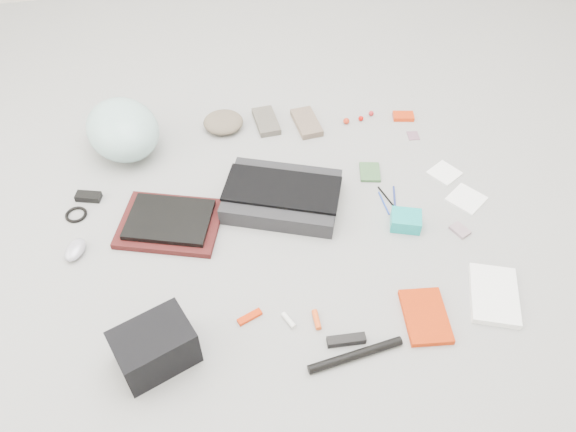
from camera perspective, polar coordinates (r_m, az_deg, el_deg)
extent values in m
plane|color=gray|center=(2.10, 0.00, -0.92)|extent=(4.00, 4.00, 0.00)
cube|color=#242427|center=(2.15, -0.59, 2.01)|extent=(0.51, 0.44, 0.07)
cube|color=black|center=(2.12, -0.60, 2.79)|extent=(0.48, 0.34, 0.01)
cube|color=#401211|center=(2.13, -11.88, -0.75)|extent=(0.43, 0.37, 0.03)
cube|color=black|center=(2.11, -11.98, -0.35)|extent=(0.36, 0.30, 0.02)
ellipsoid|color=#A0CECD|center=(2.43, -16.45, 8.43)|extent=(0.40, 0.43, 0.21)
ellipsoid|color=#695B4B|center=(2.51, -6.59, 9.46)|extent=(0.20, 0.19, 0.06)
cube|color=#5A544B|center=(2.53, -2.23, 9.60)|extent=(0.10, 0.19, 0.03)
cube|color=#735F50|center=(2.52, 1.90, 9.47)|extent=(0.11, 0.20, 0.03)
cube|color=black|center=(2.31, -19.61, 1.87)|extent=(0.10, 0.07, 0.03)
torus|color=black|center=(2.27, -20.73, 0.14)|extent=(0.10, 0.10, 0.01)
ellipsoid|color=#A5A3B6|center=(2.13, -20.81, -3.22)|extent=(0.10, 0.12, 0.04)
cube|color=black|center=(1.76, -13.37, -12.81)|extent=(0.27, 0.23, 0.15)
cube|color=#BA2300|center=(1.86, -3.92, -10.19)|extent=(0.09, 0.05, 0.01)
cylinder|color=white|center=(1.84, 0.06, -10.54)|extent=(0.04, 0.06, 0.02)
cylinder|color=#E44C16|center=(1.84, 2.92, -10.47)|extent=(0.02, 0.07, 0.02)
cube|color=black|center=(1.81, 5.94, -12.43)|extent=(0.12, 0.04, 0.02)
cylinder|color=black|center=(1.79, 6.87, -13.83)|extent=(0.31, 0.07, 0.03)
cube|color=red|center=(1.90, 13.79, -9.88)|extent=(0.16, 0.22, 0.02)
cube|color=white|center=(2.01, 20.21, -7.54)|extent=(0.23, 0.27, 0.02)
cube|color=#385F36|center=(2.31, 8.32, 4.43)|extent=(0.10, 0.12, 0.01)
cylinder|color=#1F3CA5|center=(2.20, 9.71, 1.32)|extent=(0.01, 0.12, 0.01)
cylinder|color=black|center=(2.22, 9.96, 1.91)|extent=(0.03, 0.12, 0.01)
cylinder|color=navy|center=(2.22, 10.77, 1.72)|extent=(0.05, 0.13, 0.01)
cube|color=#15A9A8|center=(2.12, 11.88, -0.46)|extent=(0.13, 0.12, 0.05)
cube|color=gray|center=(2.17, 17.06, -1.38)|extent=(0.07, 0.08, 0.01)
cube|color=white|center=(2.38, 15.62, 4.24)|extent=(0.15, 0.15, 0.01)
cube|color=white|center=(2.29, 17.67, 1.67)|extent=(0.17, 0.17, 0.01)
sphere|color=red|center=(2.54, 5.94, 9.57)|extent=(0.03, 0.03, 0.03)
sphere|color=#BE0802|center=(2.57, 7.41, 9.80)|extent=(0.03, 0.03, 0.02)
sphere|color=#AA1E23|center=(2.60, 8.45, 10.28)|extent=(0.03, 0.03, 0.02)
cube|color=red|center=(2.61, 11.64, 9.90)|extent=(0.10, 0.08, 0.02)
cube|color=#875D73|center=(2.53, 12.60, 7.97)|extent=(0.05, 0.06, 0.00)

